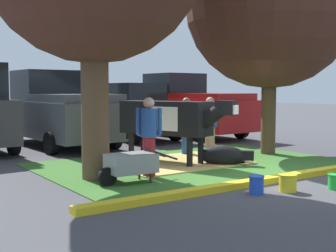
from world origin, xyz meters
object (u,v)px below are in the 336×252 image
Objects in this scene: cow_holstein at (169,118)px; wheelbarrow at (130,164)px; calf_lying at (224,155)px; sedan_silver at (131,112)px; bucket_yellow at (288,182)px; pickup_truck_maroon at (57,111)px; person_visitor_far at (186,124)px; person_handler at (149,135)px; pickup_truck_black at (188,107)px; bucket_blue at (257,184)px; person_visitor_near at (210,125)px; shade_tree_right at (270,2)px.

cow_holstein is 2.57m from wheelbarrow.
sedan_silver is (1.05, 6.20, 0.75)m from calf_lying.
bucket_yellow is 0.06× the size of pickup_truck_maroon.
cow_holstein is 2.58× the size of calf_lying.
person_visitor_far reaches higher than calf_lying.
pickup_truck_maroon reaches higher than cow_holstein.
cow_holstein is 5.61m from sedan_silver.
person_handler is 8.34m from pickup_truck_black.
pickup_truck_maroon is at bearing 92.55° from bucket_blue.
cow_holstein reaches higher than calf_lying.
sedan_silver is (1.97, 5.25, -0.12)m from cow_holstein.
person_visitor_far is at bearing 75.71° from bucket_yellow.
pickup_truck_black is at bearing 49.05° from cow_holstein.
person_visitor_far is 0.35× the size of sedan_silver.
person_handler is at bearing -116.98° from sedan_silver.
person_visitor_far is 4.59m from pickup_truck_maroon.
person_handler is at bearing -93.61° from pickup_truck_maroon.
cow_holstein is 0.67× the size of sedan_silver.
pickup_truck_maroon is at bearing 81.03° from wheelbarrow.
person_visitor_near reaches higher than person_visitor_far.
shade_tree_right is 4.05× the size of wheelbarrow.
bucket_yellow is (0.58, -0.19, -0.00)m from bucket_blue.
pickup_truck_maroon is 2.91m from sedan_silver.
pickup_truck_maroon reaches higher than person_visitor_near.
shade_tree_right is 6.13m from bucket_yellow.
pickup_truck_maroon is (-1.85, 5.90, 0.88)m from calf_lying.
pickup_truck_black is at bearing -7.10° from sedan_silver.
pickup_truck_black is (4.27, 8.63, 0.95)m from bucket_yellow.
bucket_yellow is (1.35, -2.47, -0.72)m from person_handler.
person_visitor_near is at bearing 61.20° from bucket_blue.
person_handler is 3.17m from person_visitor_near.
pickup_truck_black reaches higher than cow_holstein.
bucket_blue is (1.40, -1.95, -0.22)m from wheelbarrow.
sedan_silver is (0.47, 4.99, 0.13)m from person_visitor_near.
shade_tree_right is at bearing -102.15° from pickup_truck_black.
pickup_truck_maroon is at bearing 128.42° from shade_tree_right.
pickup_truck_maroon is at bearing 107.41° from calf_lying.
pickup_truck_black is (3.11, 4.07, 0.27)m from person_visitor_far.
person_handler is 1.03× the size of person_visitor_near.
cow_holstein is at bearing -79.43° from pickup_truck_maroon.
person_handler is at bearing -167.90° from shade_tree_right.
shade_tree_right is 4.57m from calf_lying.
wheelbarrow is at bearing -168.66° from calf_lying.
pickup_truck_maroon reaches higher than sedan_silver.
bucket_yellow is (-1.47, -3.92, -0.69)m from person_visitor_near.
wheelbarrow reaches higher than bucket_blue.
person_handler is 0.87m from wheelbarrow.
person_handler is at bearing -140.22° from person_visitor_far.
bucket_blue is at bearing -106.10° from sedan_silver.
person_visitor_far is 0.99× the size of wheelbarrow.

